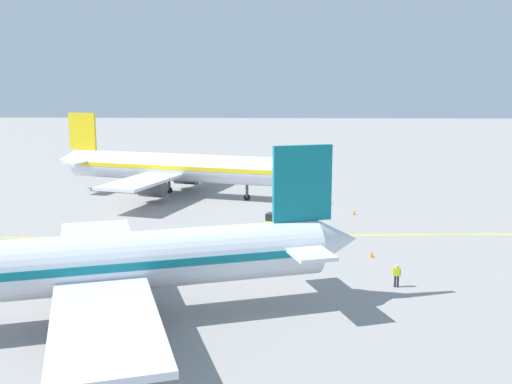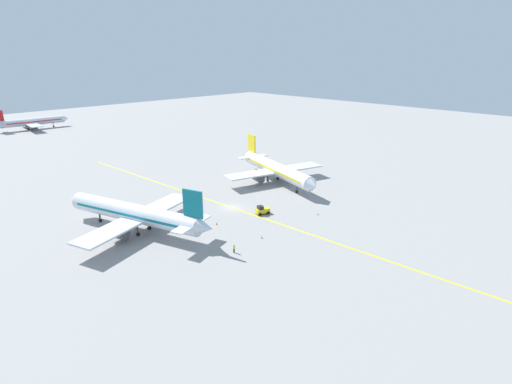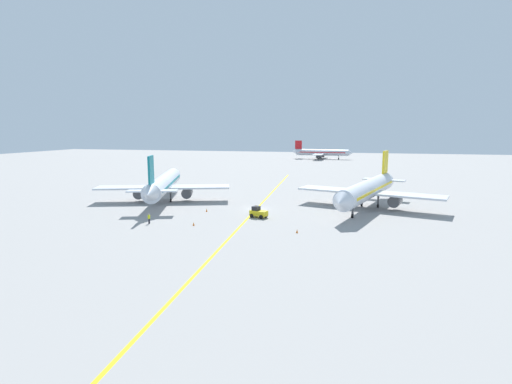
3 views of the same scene
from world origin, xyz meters
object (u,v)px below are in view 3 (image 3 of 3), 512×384
airplane_distant_taxiing (321,153)px  baggage_tug_white (258,212)px  traffic_cone_mid_apron (207,210)px  ground_crew_worker (149,218)px  airplane_adjacent_stand (368,190)px  traffic_cone_near_nose (194,224)px  traffic_cone_by_wingtip (297,231)px  airplane_at_gate (164,184)px

airplane_distant_taxiing → baggage_tug_white: bearing=-89.3°
baggage_tug_white → traffic_cone_mid_apron: bearing=166.3°
baggage_tug_white → ground_crew_worker: size_ratio=1.98×
ground_crew_worker → traffic_cone_mid_apron: ground_crew_worker is taller
airplane_adjacent_stand → traffic_cone_near_nose: airplane_adjacent_stand is taller
airplane_distant_taxiing → traffic_cone_mid_apron: size_ratio=58.14×
traffic_cone_near_nose → traffic_cone_by_wingtip: (16.74, -0.56, 0.00)m
airplane_distant_taxiing → ground_crew_worker: 154.71m
airplane_at_gate → ground_crew_worker: size_ratio=20.61×
traffic_cone_mid_apron → traffic_cone_by_wingtip: size_ratio=1.00×
airplane_at_gate → baggage_tug_white: size_ratio=10.43×
baggage_tug_white → airplane_distant_taxiing: bearing=90.7°
ground_crew_worker → traffic_cone_near_nose: 7.59m
traffic_cone_mid_apron → airplane_at_gate: bearing=147.1°
traffic_cone_by_wingtip → airplane_adjacent_stand: bearing=64.3°
airplane_adjacent_stand → traffic_cone_by_wingtip: airplane_adjacent_stand is taller
ground_crew_worker → traffic_cone_by_wingtip: bearing=0.1°
airplane_adjacent_stand → baggage_tug_white: size_ratio=10.51×
airplane_at_gate → ground_crew_worker: bearing=-69.5°
ground_crew_worker → traffic_cone_by_wingtip: (24.27, 0.06, -0.63)m
ground_crew_worker → traffic_cone_mid_apron: 12.77m
airplane_distant_taxiing → traffic_cone_by_wingtip: size_ratio=58.14×
airplane_distant_taxiing → traffic_cone_by_wingtip: 154.30m
airplane_at_gate → traffic_cone_near_nose: size_ratio=62.97×
airplane_adjacent_stand → traffic_cone_by_wingtip: size_ratio=63.48×
airplane_distant_taxiing → ground_crew_worker: airplane_distant_taxiing is taller
airplane_at_gate → baggage_tug_white: (23.57, -10.99, -2.81)m
baggage_tug_white → traffic_cone_near_nose: bearing=-136.1°
airplane_adjacent_stand → traffic_cone_mid_apron: bearing=-160.0°
airplane_distant_taxiing → baggage_tug_white: (1.66, -145.11, -2.44)m
airplane_adjacent_stand → baggage_tug_white: 23.12m
airplane_adjacent_stand → traffic_cone_near_nose: (-27.37, -21.52, -3.43)m
airplane_distant_taxiing → traffic_cone_near_nose: (-6.96, -153.40, -3.06)m
airplane_adjacent_stand → traffic_cone_near_nose: size_ratio=63.48×
traffic_cone_near_nose → traffic_cone_mid_apron: same height
traffic_cone_near_nose → traffic_cone_mid_apron: (-1.98, 10.87, 0.00)m
airplane_distant_taxiing → ground_crew_worker: bearing=-95.4°
ground_crew_worker → traffic_cone_by_wingtip: size_ratio=3.05×
airplane_distant_taxiing → traffic_cone_by_wingtip: bearing=-86.4°
baggage_tug_white → traffic_cone_mid_apron: (-10.59, 2.57, -0.63)m
traffic_cone_near_nose → airplane_distant_taxiing: bearing=87.4°
traffic_cone_mid_apron → traffic_cone_by_wingtip: same height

